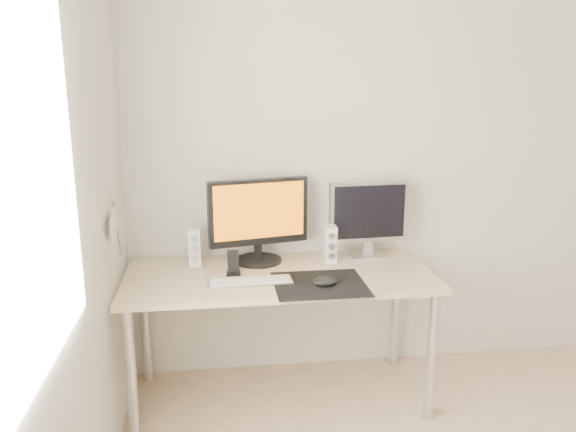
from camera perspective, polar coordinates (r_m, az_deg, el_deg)
wall_back at (r=3.39m, az=14.21°, el=5.47°), size 3.50×0.00×3.50m
wall_left at (r=1.54m, az=-26.34°, el=-5.45°), size 0.00×3.50×3.50m
window_pane at (r=1.47m, az=-26.93°, el=3.79°), size 0.00×1.30×1.30m
mousepad at (r=2.79m, az=3.24°, el=-6.92°), size 0.45×0.40×0.00m
mouse at (r=2.76m, az=3.77°, el=-6.66°), size 0.12×0.07×0.04m
desk at (r=2.97m, az=-0.86°, el=-7.23°), size 1.60×0.70×0.73m
main_monitor at (r=3.04m, az=-3.03°, el=-0.16°), size 0.55×0.31×0.47m
second_monitor at (r=3.17m, az=8.17°, el=0.06°), size 0.45×0.17×0.43m
speaker_left at (r=3.07m, az=-9.45°, el=-3.13°), size 0.07×0.08×0.21m
speaker_right at (r=3.09m, az=4.29°, el=-2.87°), size 0.07×0.08×0.21m
keyboard at (r=2.81m, az=-3.86°, el=-6.65°), size 0.42×0.13×0.02m
phone_dock at (r=2.92m, az=-5.59°, el=-5.19°), size 0.07×0.06×0.13m
pennant at (r=2.74m, az=-17.18°, el=-1.00°), size 0.01×0.23×0.29m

